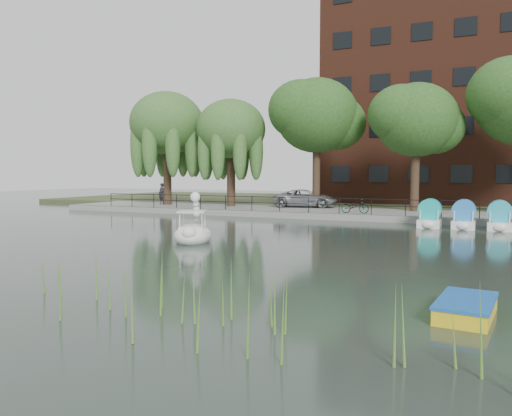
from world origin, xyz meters
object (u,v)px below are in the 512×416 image
Objects in this scene: swan_boat at (193,231)px; yellow_rowboat at (466,307)px; minivan at (305,197)px; bicycle at (355,205)px; pedestrian at (162,192)px.

yellow_rowboat is (10.94, -7.27, -0.26)m from swan_boat.
minivan reaches higher than bicycle.
pedestrian is 32.48m from yellow_rowboat.
swan_boat is at bearing 152.36° from yellow_rowboat.
minivan is 27.07m from yellow_rowboat.
yellow_rowboat is (11.71, -24.39, -0.96)m from minivan.
swan_boat reaches higher than yellow_rowboat.
bicycle is 13.61m from swan_boat.
pedestrian is at bearing 141.82° from yellow_rowboat.
pedestrian reaches higher than minivan.
minivan is at bearing 46.21° from bicycle.
bicycle is 0.81× the size of yellow_rowboat.
minivan is 1.88× the size of swan_boat.
swan_boat is at bearing -43.85° from pedestrian.
bicycle is at bearing -0.76° from pedestrian.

